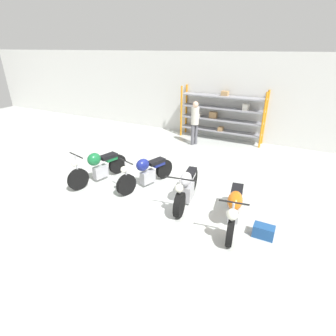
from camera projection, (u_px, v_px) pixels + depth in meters
ground_plane at (161, 196)px, 7.25m from camera, size 30.00×30.00×0.00m
back_wall at (227, 97)px, 11.24m from camera, size 30.00×0.08×3.60m
shelving_rack at (221, 114)px, 11.25m from camera, size 3.62×0.63×2.22m
motorcycle_green at (99, 166)px, 7.90m from camera, size 0.77×2.03×1.06m
motorcycle_blue at (146, 172)px, 7.63m from camera, size 0.85×2.00×1.01m
motorcycle_silver at (187, 187)px, 6.84m from camera, size 0.73×1.99×1.01m
motorcycle_orange at (234, 207)px, 5.92m from camera, size 0.65×2.04×1.01m
person_browsing at (195, 119)px, 10.66m from camera, size 0.44×0.44×1.80m
toolbox at (264, 231)px, 5.66m from camera, size 0.44×0.26×0.28m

